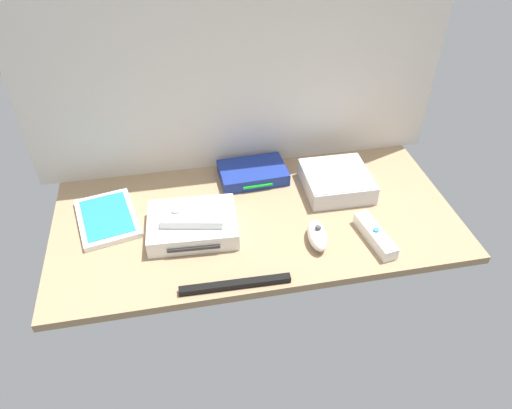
{
  "coord_description": "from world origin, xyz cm",
  "views": [
    {
      "loc": [
        -17.23,
        -89.11,
        79.04
      ],
      "look_at": [
        0.0,
        0.0,
        4.0
      ],
      "focal_mm": 33.7,
      "sensor_mm": 36.0,
      "label": 1
    }
  ],
  "objects_px": {
    "game_case": "(107,218)",
    "remote_nunchuk": "(317,235)",
    "game_console": "(193,225)",
    "mini_computer": "(337,181)",
    "network_router": "(253,173)",
    "sensor_bar": "(235,284)",
    "remote_classic_pad": "(193,215)",
    "remote_wand": "(375,235)"
  },
  "relations": [
    {
      "from": "game_case",
      "to": "remote_nunchuk",
      "type": "height_order",
      "value": "remote_nunchuk"
    },
    {
      "from": "game_console",
      "to": "mini_computer",
      "type": "distance_m",
      "value": 0.4
    },
    {
      "from": "game_case",
      "to": "network_router",
      "type": "bearing_deg",
      "value": 3.36
    },
    {
      "from": "game_console",
      "to": "game_case",
      "type": "xyz_separation_m",
      "value": [
        -0.21,
        0.08,
        -0.01
      ]
    },
    {
      "from": "network_router",
      "to": "sensor_bar",
      "type": "bearing_deg",
      "value": -108.75
    },
    {
      "from": "game_console",
      "to": "remote_classic_pad",
      "type": "bearing_deg",
      "value": -16.33
    },
    {
      "from": "mini_computer",
      "to": "remote_nunchuk",
      "type": "xyz_separation_m",
      "value": [
        -0.11,
        -0.19,
        -0.01
      ]
    },
    {
      "from": "remote_nunchuk",
      "to": "game_console",
      "type": "bearing_deg",
      "value": 168.56
    },
    {
      "from": "game_case",
      "to": "remote_nunchuk",
      "type": "relative_size",
      "value": 2.06
    },
    {
      "from": "remote_wand",
      "to": "mini_computer",
      "type": "bearing_deg",
      "value": 89.09
    },
    {
      "from": "remote_classic_pad",
      "to": "remote_wand",
      "type": "bearing_deg",
      "value": -3.45
    },
    {
      "from": "game_case",
      "to": "sensor_bar",
      "type": "xyz_separation_m",
      "value": [
        0.28,
        -0.27,
        -0.0
      ]
    },
    {
      "from": "mini_computer",
      "to": "sensor_bar",
      "type": "xyz_separation_m",
      "value": [
        -0.32,
        -0.29,
        -0.02
      ]
    },
    {
      "from": "game_case",
      "to": "sensor_bar",
      "type": "bearing_deg",
      "value": -56.42
    },
    {
      "from": "remote_wand",
      "to": "remote_nunchuk",
      "type": "relative_size",
      "value": 1.46
    },
    {
      "from": "remote_nunchuk",
      "to": "remote_classic_pad",
      "type": "distance_m",
      "value": 0.29
    },
    {
      "from": "network_router",
      "to": "remote_wand",
      "type": "relative_size",
      "value": 1.22
    },
    {
      "from": "game_console",
      "to": "remote_nunchuk",
      "type": "bearing_deg",
      "value": -14.45
    },
    {
      "from": "remote_nunchuk",
      "to": "sensor_bar",
      "type": "xyz_separation_m",
      "value": [
        -0.21,
        -0.1,
        -0.01
      ]
    },
    {
      "from": "remote_classic_pad",
      "to": "game_case",
      "type": "bearing_deg",
      "value": 169.9
    },
    {
      "from": "game_console",
      "to": "mini_computer",
      "type": "height_order",
      "value": "mini_computer"
    },
    {
      "from": "mini_computer",
      "to": "remote_classic_pad",
      "type": "height_order",
      "value": "remote_classic_pad"
    },
    {
      "from": "mini_computer",
      "to": "remote_nunchuk",
      "type": "distance_m",
      "value": 0.22
    },
    {
      "from": "mini_computer",
      "to": "remote_wand",
      "type": "relative_size",
      "value": 1.14
    },
    {
      "from": "remote_classic_pad",
      "to": "sensor_bar",
      "type": "xyz_separation_m",
      "value": [
        0.07,
        -0.19,
        -0.05
      ]
    },
    {
      "from": "game_console",
      "to": "game_case",
      "type": "distance_m",
      "value": 0.22
    },
    {
      "from": "remote_classic_pad",
      "to": "network_router",
      "type": "bearing_deg",
      "value": 58.21
    },
    {
      "from": "game_case",
      "to": "remote_nunchuk",
      "type": "bearing_deg",
      "value": -31.39
    },
    {
      "from": "game_console",
      "to": "network_router",
      "type": "xyz_separation_m",
      "value": [
        0.18,
        0.19,
        -0.0
      ]
    },
    {
      "from": "game_case",
      "to": "sensor_bar",
      "type": "relative_size",
      "value": 0.89
    },
    {
      "from": "network_router",
      "to": "remote_wand",
      "type": "distance_m",
      "value": 0.38
    },
    {
      "from": "game_console",
      "to": "remote_classic_pad",
      "type": "xyz_separation_m",
      "value": [
        0.0,
        -0.0,
        0.03
      ]
    },
    {
      "from": "remote_wand",
      "to": "remote_nunchuk",
      "type": "distance_m",
      "value": 0.14
    },
    {
      "from": "mini_computer",
      "to": "network_router",
      "type": "relative_size",
      "value": 0.93
    },
    {
      "from": "remote_nunchuk",
      "to": "remote_classic_pad",
      "type": "height_order",
      "value": "remote_classic_pad"
    },
    {
      "from": "remote_nunchuk",
      "to": "sensor_bar",
      "type": "relative_size",
      "value": 0.43
    },
    {
      "from": "mini_computer",
      "to": "sensor_bar",
      "type": "distance_m",
      "value": 0.43
    },
    {
      "from": "mini_computer",
      "to": "network_router",
      "type": "distance_m",
      "value": 0.23
    },
    {
      "from": "remote_wand",
      "to": "sensor_bar",
      "type": "distance_m",
      "value": 0.35
    },
    {
      "from": "remote_wand",
      "to": "game_case",
      "type": "bearing_deg",
      "value": 154.58
    },
    {
      "from": "remote_wand",
      "to": "sensor_bar",
      "type": "height_order",
      "value": "remote_wand"
    },
    {
      "from": "game_case",
      "to": "remote_classic_pad",
      "type": "xyz_separation_m",
      "value": [
        0.21,
        -0.08,
        0.05
      ]
    }
  ]
}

